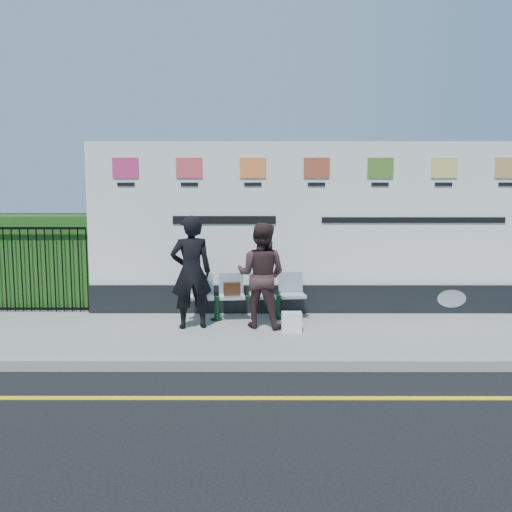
{
  "coord_description": "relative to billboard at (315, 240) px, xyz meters",
  "views": [
    {
      "loc": [
        -0.53,
        -6.16,
        2.41
      ],
      "look_at": [
        -0.54,
        2.88,
        1.25
      ],
      "focal_mm": 40.0,
      "sensor_mm": 36.0,
      "label": 1
    }
  ],
  "objects": [
    {
      "name": "ground",
      "position": [
        -0.5,
        -3.85,
        -1.42
      ],
      "size": [
        80.0,
        80.0,
        0.0
      ],
      "primitive_type": "plane",
      "color": "black"
    },
    {
      "name": "pavement",
      "position": [
        -0.5,
        -1.35,
        -1.36
      ],
      "size": [
        14.0,
        3.0,
        0.12
      ],
      "primitive_type": "cube",
      "color": "gray",
      "rests_on": "ground"
    },
    {
      "name": "kerb",
      "position": [
        -0.5,
        -2.85,
        -1.35
      ],
      "size": [
        14.0,
        0.18,
        0.14
      ],
      "primitive_type": "cube",
      "color": "gray",
      "rests_on": "ground"
    },
    {
      "name": "yellow_line",
      "position": [
        -0.5,
        -3.85,
        -1.42
      ],
      "size": [
        14.0,
        0.1,
        0.01
      ],
      "primitive_type": "cube",
      "color": "yellow",
      "rests_on": "ground"
    },
    {
      "name": "billboard",
      "position": [
        0.0,
        0.0,
        0.0
      ],
      "size": [
        8.0,
        0.3,
        3.0
      ],
      "color": "black",
      "rests_on": "pavement"
    },
    {
      "name": "hedge",
      "position": [
        -5.08,
        0.45,
        -0.45
      ],
      "size": [
        2.35,
        0.7,
        1.7
      ],
      "primitive_type": "cube",
      "color": "#215018",
      "rests_on": "pavement"
    },
    {
      "name": "railing",
      "position": [
        -5.08,
        -0.0,
        -0.53
      ],
      "size": [
        2.05,
        0.06,
        1.54
      ],
      "primitive_type": null,
      "color": "black",
      "rests_on": "pavement"
    },
    {
      "name": "bench",
      "position": [
        -1.19,
        -0.58,
        -1.09
      ],
      "size": [
        2.0,
        0.7,
        0.42
      ],
      "primitive_type": null,
      "rotation": [
        0.0,
        0.0,
        0.09
      ],
      "color": "silver",
      "rests_on": "pavement"
    },
    {
      "name": "woman_left",
      "position": [
        -2.07,
        -1.14,
        -0.4
      ],
      "size": [
        0.74,
        0.58,
        1.79
      ],
      "primitive_type": "imported",
      "rotation": [
        0.0,
        0.0,
        3.4
      ],
      "color": "black",
      "rests_on": "pavement"
    },
    {
      "name": "woman_right",
      "position": [
        -0.96,
        -1.07,
        -0.46
      ],
      "size": [
        0.97,
        0.86,
        1.67
      ],
      "primitive_type": "imported",
      "rotation": [
        0.0,
        0.0,
        2.82
      ],
      "color": "#372423",
      "rests_on": "pavement"
    },
    {
      "name": "handbag_brown",
      "position": [
        -1.45,
        -0.6,
        -0.77
      ],
      "size": [
        0.29,
        0.15,
        0.22
      ],
      "primitive_type": "cube",
      "rotation": [
        0.0,
        0.0,
        0.12
      ],
      "color": "black",
      "rests_on": "bench"
    },
    {
      "name": "carrier_bag_white",
      "position": [
        -0.49,
        -1.4,
        -1.14
      ],
      "size": [
        0.31,
        0.19,
        0.31
      ],
      "primitive_type": "cube",
      "color": "silver",
      "rests_on": "pavement"
    }
  ]
}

